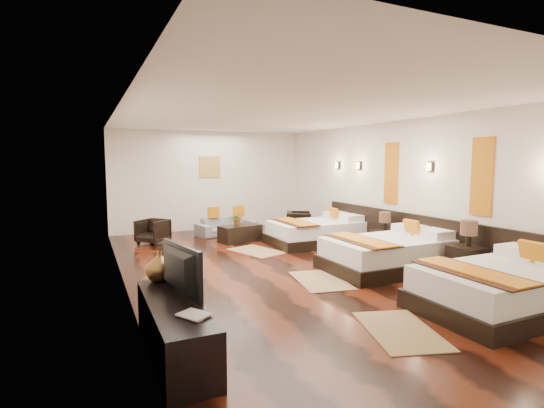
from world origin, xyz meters
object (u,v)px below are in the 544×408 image
tv_console (175,329)px  armchair_left (153,231)px  bed_near (506,288)px  bed_mid (390,253)px  nightstand_a (467,259)px  tv (174,270)px  nightstand_b (384,239)px  coffee_table (240,233)px  book (186,319)px  bed_far (317,232)px  sofa (226,226)px  table_plant (237,219)px  figurine (160,266)px  armchair_right (299,222)px

tv_console → armchair_left: bearing=83.6°
bed_near → bed_mid: bed_near is taller
nightstand_a → tv: bearing=-175.3°
nightstand_b → coffee_table: bearing=132.2°
nightstand_a → book: nightstand_a is taller
tv → nightstand_b: bearing=-74.9°
tv_console → bed_mid: bearing=21.7°
tv_console → armchair_left: armchair_left is taller
bed_far → armchair_left: size_ratio=3.42×
tv_console → bed_far: bearing=45.1°
sofa → table_plant: (-0.04, -0.98, 0.31)m
bed_far → book: bearing=-131.6°
bed_mid → bed_far: size_ratio=1.05×
table_plant → bed_far: bearing=-34.7°
armchair_left → bed_mid: bearing=-1.9°
nightstand_b → figurine: 5.31m
sofa → bed_far: bearing=-66.4°
nightstand_a → bed_mid: bearing=126.1°
figurine → nightstand_a: bearing=-1.9°
bed_near → coffee_table: size_ratio=2.31×
book → figurine: size_ratio=0.77×
figurine → armchair_right: (4.48, 4.82, -0.43)m
bed_near → coffee_table: bed_near is taller
armchair_right → figurine: bearing=163.1°
nightstand_b → table_plant: bearing=131.9°
nightstand_b → figurine: bearing=-159.0°
bed_near → nightstand_b: (0.75, 3.27, 0.01)m
tv_console → book: 0.59m
nightstand_b → armchair_left: bearing=143.4°
armchair_left → table_plant: table_plant is taller
tv_console → figurine: (0.00, 0.81, 0.45)m
tv_console → figurine: bearing=90.0°
bed_near → nightstand_b: size_ratio=2.59×
tv → figurine: bearing=-6.5°
sofa → armchair_right: (1.84, -0.67, 0.07)m
bed_mid → figurine: 4.31m
bed_mid → tv_console: 4.52m
nightstand_b → coffee_table: (-2.31, 2.54, -0.11)m
nightstand_a → armchair_right: nightstand_a is taller
figurine → armchair_left: (0.67, 5.08, -0.44)m
bed_mid → bed_far: (-0.00, 2.54, -0.02)m
coffee_table → table_plant: (-0.04, 0.07, 0.34)m
nightstand_a → armchair_left: 6.77m
bed_mid → armchair_right: 3.97m
sofa → table_plant: size_ratio=5.62×
tv_console → bed_near: bearing=-7.6°
tv_console → nightstand_b: bearing=28.7°
sofa → armchair_right: 1.96m
bed_mid → coffee_table: bearing=113.6°
bed_mid → figurine: bearing=-168.4°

